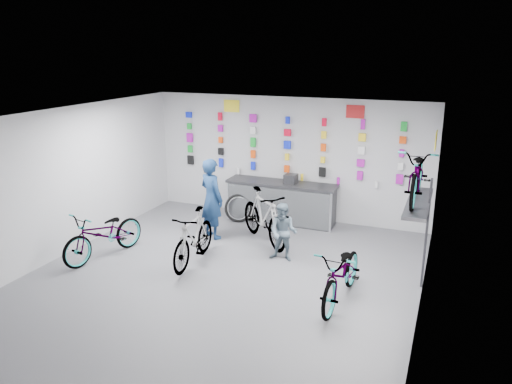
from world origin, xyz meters
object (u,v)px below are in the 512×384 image
at_px(clerk, 212,199).
at_px(bike_right, 342,274).
at_px(customer, 283,232).
at_px(bike_service, 264,217).
at_px(bike_center, 194,237).
at_px(counter, 281,203).
at_px(bike_left, 104,234).

bearing_deg(clerk, bike_right, 176.69).
xyz_separation_m(bike_right, clerk, (-3.36, 1.87, 0.40)).
bearing_deg(customer, bike_service, 131.26).
xyz_separation_m(bike_service, customer, (0.71, -0.75, 0.00)).
distance_m(bike_center, bike_service, 1.78).
bearing_deg(clerk, bike_service, -147.66).
bearing_deg(clerk, bike_center, 127.88).
height_order(counter, bike_service, bike_service).
relative_size(counter, customer, 2.27).
bearing_deg(bike_center, counter, 70.93).
xyz_separation_m(counter, bike_service, (0.09, -1.43, 0.10)).
xyz_separation_m(bike_right, bike_service, (-2.17, 2.01, 0.09)).
bearing_deg(bike_service, bike_right, -90.68).
xyz_separation_m(bike_right, customer, (-1.46, 1.26, 0.09)).
distance_m(clerk, customer, 2.02).
bearing_deg(counter, bike_left, -127.56).
height_order(counter, clerk, clerk).
relative_size(counter, bike_right, 1.41).
bearing_deg(bike_center, bike_left, -170.52).
relative_size(bike_right, customer, 1.61).
bearing_deg(bike_right, bike_left, -176.45).
height_order(bike_service, clerk, clerk).
distance_m(bike_right, customer, 1.93).
bearing_deg(clerk, counter, -99.37).
distance_m(bike_service, clerk, 1.24).
bearing_deg(bike_center, clerk, 98.14).
xyz_separation_m(counter, customer, (0.80, -2.18, 0.11)).
bearing_deg(bike_service, counter, 45.77).
bearing_deg(counter, bike_service, -86.31).
bearing_deg(bike_service, clerk, 138.66).
distance_m(bike_service, customer, 1.03).
xyz_separation_m(bike_left, bike_service, (2.70, 1.97, 0.08)).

